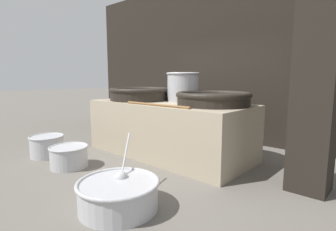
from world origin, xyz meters
name	(u,v)px	position (x,y,z in m)	size (l,w,h in m)	color
ground_plane	(168,154)	(0.00, 0.00, 0.00)	(60.00, 60.00, 0.00)	#666059
back_wall	(223,58)	(0.00, 2.00, 1.99)	(9.23, 0.24, 3.97)	black
support_pillar	(320,39)	(2.55, 0.02, 1.99)	(0.50, 0.50, 3.97)	black
hearth_platform	(168,128)	(0.00, 0.00, 0.52)	(3.25, 1.44, 1.03)	tan
giant_wok_near	(140,93)	(-0.79, -0.03, 1.18)	(1.27, 1.27, 0.26)	black
giant_wok_far	(213,98)	(0.95, 0.12, 1.16)	(1.30, 1.30, 0.23)	black
stock_pot	(183,86)	(0.07, 0.38, 1.33)	(0.67, 0.67, 0.58)	#9E9EA3
stirring_paddle	(159,105)	(0.34, -0.62, 1.05)	(1.42, 0.11, 0.04)	brown
cook	(185,106)	(-0.47, 1.13, 0.84)	(0.36, 0.56, 1.55)	brown
prep_bowl_vegetables	(118,193)	(1.05, -2.02, 0.19)	(0.98, 1.07, 0.74)	#B7B7BC
prep_bowl_meat	(69,156)	(-0.73, -1.70, 0.20)	(0.64, 0.64, 0.37)	#B7B7BC
prep_bowl_extra	(47,145)	(-1.63, -1.68, 0.22)	(0.63, 0.63, 0.41)	#B7B7BC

